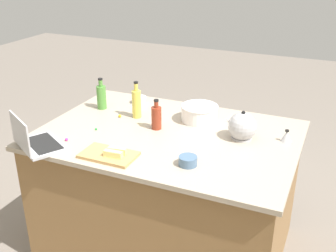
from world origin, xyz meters
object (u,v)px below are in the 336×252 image
at_px(butter_stick_left, 117,151).
at_px(ramekin_medium, 140,100).
at_px(bottle_oil, 137,103).
at_px(kitchen_timer, 286,136).
at_px(ramekin_small, 188,161).
at_px(mixing_bowl_large, 199,113).
at_px(butter_stick_right, 113,154).
at_px(kettle, 242,127).
at_px(laptop, 35,141).
at_px(bottle_soy, 156,117).
at_px(bottle_olive, 101,96).
at_px(cutting_board, 109,155).

xyz_separation_m(butter_stick_left, ramekin_medium, (0.28, -0.82, -0.01)).
distance_m(bottle_oil, kitchen_timer, 1.03).
bearing_deg(butter_stick_left, ramekin_small, -170.80).
distance_m(mixing_bowl_large, butter_stick_right, 0.77).
relative_size(kettle, butter_stick_right, 1.94).
distance_m(laptop, bottle_soy, 0.77).
distance_m(bottle_oil, ramekin_medium, 0.29).
bearing_deg(kitchen_timer, bottle_olive, -0.80).
height_order(ramekin_small, ramekin_medium, same).
xyz_separation_m(laptop, ramekin_medium, (-0.22, -0.94, -0.02)).
xyz_separation_m(bottle_olive, kitchen_timer, (-1.35, 0.02, -0.06)).
height_order(laptop, bottle_olive, bottle_olive).
xyz_separation_m(butter_stick_left, butter_stick_right, (-0.00, 0.05, 0.00)).
height_order(butter_stick_left, ramekin_small, butter_stick_left).
distance_m(laptop, ramekin_medium, 0.96).
distance_m(butter_stick_left, ramekin_small, 0.42).
bearing_deg(ramekin_small, butter_stick_left, 9.20).
bearing_deg(ramekin_medium, kettle, 161.00).
xyz_separation_m(laptop, mixing_bowl_large, (-0.75, -0.79, 0.01)).
height_order(bottle_olive, butter_stick_right, bottle_olive).
distance_m(bottle_olive, kitchen_timer, 1.35).
xyz_separation_m(mixing_bowl_large, ramekin_medium, (0.54, -0.14, -0.03)).
bearing_deg(bottle_olive, mixing_bowl_large, -174.41).
xyz_separation_m(bottle_soy, cutting_board, (0.09, 0.46, -0.07)).
distance_m(kettle, ramekin_small, 0.49).
height_order(bottle_olive, ramekin_medium, bottle_olive).
bearing_deg(ramekin_small, kitchen_timer, -130.60).
bearing_deg(ramekin_small, bottle_oil, -40.68).
bearing_deg(bottle_oil, cutting_board, 101.98).
distance_m(bottle_soy, bottle_olive, 0.55).
distance_m(mixing_bowl_large, ramekin_medium, 0.56).
relative_size(bottle_olive, kitchen_timer, 3.04).
bearing_deg(mixing_bowl_large, kettle, 154.75).
height_order(bottle_oil, bottle_soy, bottle_oil).
bearing_deg(cutting_board, bottle_oil, -78.02).
bearing_deg(ramekin_small, bottle_soy, -45.52).
bearing_deg(bottle_oil, bottle_olive, -8.10).
bearing_deg(butter_stick_left, kitchen_timer, -145.51).
distance_m(bottle_soy, cutting_board, 0.48).
distance_m(bottle_olive, kettle, 1.08).
bearing_deg(kettle, mixing_bowl_large, -25.25).
bearing_deg(kettle, bottle_soy, 8.30).
relative_size(laptop, ramekin_small, 3.62).
height_order(bottle_soy, kitchen_timer, bottle_soy).
relative_size(cutting_board, ramekin_small, 3.06).
bearing_deg(laptop, ramekin_medium, -103.05).
relative_size(bottle_olive, butter_stick_right, 2.13).
bearing_deg(butter_stick_right, ramekin_medium, -72.02).
distance_m(bottle_oil, kettle, 0.77).
bearing_deg(ramekin_medium, bottle_oil, 113.40).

